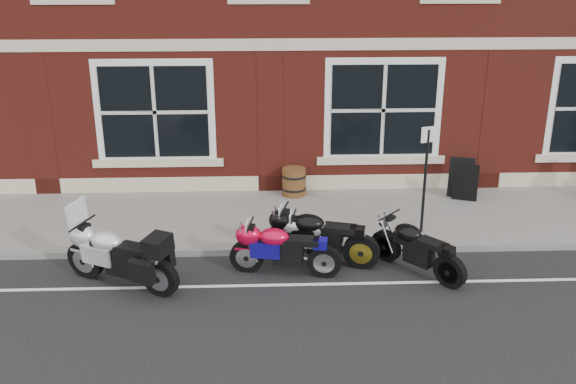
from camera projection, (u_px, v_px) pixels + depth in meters
name	position (u px, v px, depth m)	size (l,w,h in m)	color
ground	(336.00, 290.00, 10.50)	(80.00, 80.00, 0.00)	black
sidewalk	(320.00, 217.00, 13.29)	(30.00, 3.00, 0.12)	slate
kerb	(327.00, 250.00, 11.81)	(30.00, 0.16, 0.12)	slate
moto_touring_silver	(118.00, 253.00, 10.47)	(2.00, 1.11, 1.43)	black
moto_sport_red	(283.00, 247.00, 10.87)	(1.91, 0.48, 0.86)	black
moto_sport_black	(318.00, 235.00, 11.25)	(2.05, 0.72, 0.94)	black
moto_sport_silver	(324.00, 238.00, 11.27)	(1.85, 0.50, 0.84)	black
moto_naked_black	(417.00, 246.00, 10.92)	(1.33, 1.56, 0.87)	black
a_board_sign	(463.00, 180.00, 13.97)	(0.54, 0.36, 0.90)	black
barrel_planter	(294.00, 182.00, 14.28)	(0.55, 0.55, 0.62)	#543816
parking_sign	(425.00, 172.00, 12.03)	(0.29, 0.11, 2.09)	black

